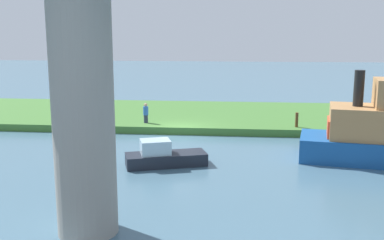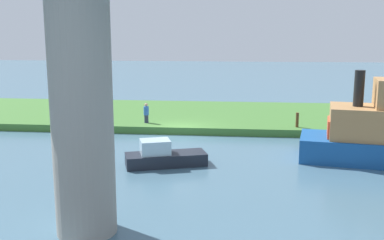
% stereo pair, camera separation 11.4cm
% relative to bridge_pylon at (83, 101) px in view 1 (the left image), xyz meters
% --- Properties ---
extents(ground_plane, '(160.00, 160.00, 0.00)m').
position_rel_bridge_pylon_xyz_m(ground_plane, '(-1.27, -15.13, -4.50)').
color(ground_plane, '#476B7F').
extents(grassy_bank, '(80.00, 12.00, 0.50)m').
position_rel_bridge_pylon_xyz_m(grassy_bank, '(-1.27, -21.13, -4.25)').
color(grassy_bank, '#427533').
rests_on(grassy_bank, ground).
extents(bridge_pylon, '(2.02, 2.02, 9.00)m').
position_rel_bridge_pylon_xyz_m(bridge_pylon, '(0.00, 0.00, 0.00)').
color(bridge_pylon, '#9E998E').
rests_on(bridge_pylon, ground).
extents(person_on_bank, '(0.40, 0.40, 1.39)m').
position_rel_bridge_pylon_xyz_m(person_on_bank, '(1.33, -16.58, -3.30)').
color(person_on_bank, '#2D334C').
rests_on(person_on_bank, grassy_bank).
extents(mooring_post, '(0.20, 0.20, 0.98)m').
position_rel_bridge_pylon_xyz_m(mooring_post, '(-8.96, -16.10, -3.51)').
color(mooring_post, brown).
rests_on(mooring_post, grassy_bank).
extents(pontoon_yellow, '(4.33, 2.67, 1.36)m').
position_rel_bridge_pylon_xyz_m(pontoon_yellow, '(-1.29, -8.06, -4.01)').
color(pontoon_yellow, '#1E232D').
rests_on(pontoon_yellow, ground).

